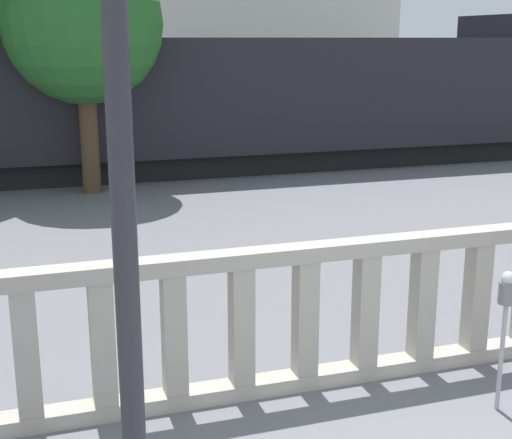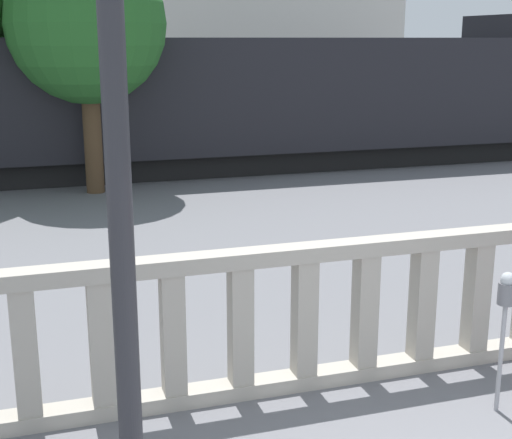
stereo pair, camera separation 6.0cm
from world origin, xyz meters
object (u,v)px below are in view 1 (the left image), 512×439
at_px(train_far, 61,64).
at_px(tree_left, 83,25).
at_px(parking_meter, 506,302).
at_px(train_near, 103,104).
at_px(lamppost, 115,42).

bearing_deg(train_far, tree_left, -91.53).
distance_m(parking_meter, train_near, 12.59).
relative_size(lamppost, train_far, 0.28).
relative_size(parking_meter, train_far, 0.06).
height_order(lamppost, train_far, lamppost).
height_order(lamppost, parking_meter, lamppost).
xyz_separation_m(train_far, tree_left, (-0.50, -18.90, 1.41)).
xyz_separation_m(parking_meter, train_far, (-2.03, 29.40, 1.05)).
xyz_separation_m(lamppost, parking_meter, (3.25, 0.33, -2.17)).
xyz_separation_m(parking_meter, train_near, (-2.02, 12.40, 0.69)).
bearing_deg(parking_meter, train_far, 93.95).
xyz_separation_m(lamppost, train_near, (1.23, 12.74, -1.48)).
height_order(parking_meter, train_far, train_far).
height_order(train_near, tree_left, tree_left).
relative_size(lamppost, train_near, 0.21).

